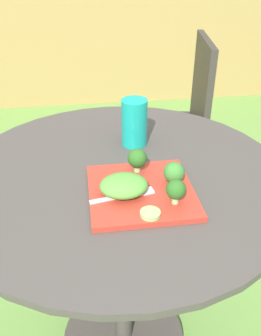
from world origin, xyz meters
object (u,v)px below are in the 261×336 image
object	(u,v)px
salad_plate	(141,192)
fork	(128,195)
patio_chair	(177,114)
drinking_glass	(134,125)

from	to	relation	value
salad_plate	fork	bearing A→B (deg)	-147.40
salad_plate	patio_chair	bearing A→B (deg)	69.91
salad_plate	drinking_glass	world-z (taller)	drinking_glass
salad_plate	drinking_glass	size ratio (longest dim) A/B	1.80
drinking_glass	fork	distance (m)	0.29
salad_plate	fork	xyz separation A→B (m)	(-0.03, -0.02, 0.01)
patio_chair	fork	bearing A→B (deg)	-111.39
patio_chair	drinking_glass	distance (m)	0.84
fork	salad_plate	bearing A→B (deg)	32.60
fork	patio_chair	bearing A→B (deg)	68.61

